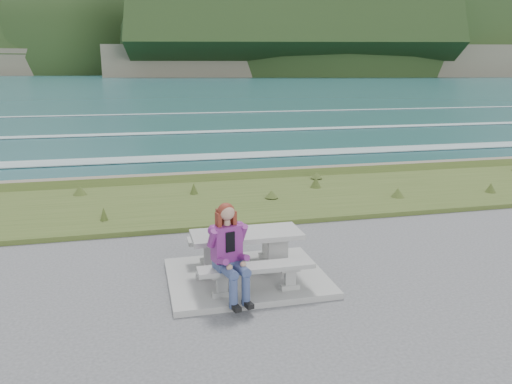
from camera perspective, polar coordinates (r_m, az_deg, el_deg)
concrete_slab at (r=8.49m, az=-1.07°, el=-9.73°), size 2.60×2.10×0.10m
picnic_table at (r=8.26m, az=-1.09°, el=-5.71°), size 1.80×0.75×0.75m
bench_landward at (r=7.71m, az=0.06°, el=-9.05°), size 1.80×0.35×0.45m
bench_seaward at (r=8.98m, az=-2.06°, el=-5.64°), size 1.80×0.35×0.45m
grass_verge at (r=13.17m, az=-5.81°, el=-1.34°), size 160.00×4.50×0.22m
shore_drop at (r=15.96m, az=-7.25°, el=1.34°), size 160.00×0.80×2.20m
ocean at (r=33.14m, az=-10.56°, el=4.72°), size 1600.00×1600.00×0.09m
headland_range at (r=448.96m, az=12.11°, el=14.53°), size 729.83×363.95×215.14m
seated_woman at (r=7.43m, az=-2.82°, el=-8.41°), size 0.58×0.81×1.46m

